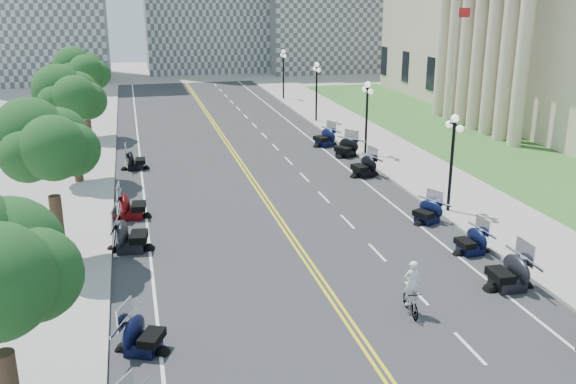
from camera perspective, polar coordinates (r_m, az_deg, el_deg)
ground at (r=27.28m, az=1.64°, el=-6.05°), size 160.00×160.00×0.00m
road at (r=36.40m, az=-2.55°, el=0.11°), size 16.00×90.00×0.01m
centerline_yellow_a at (r=36.38m, az=-2.74°, el=0.11°), size 0.12×90.00×0.00m
centerline_yellow_b at (r=36.42m, az=-2.37°, el=0.14°), size 0.12×90.00×0.00m
edge_line_north at (r=38.11m, az=6.92°, el=0.82°), size 0.12×90.00×0.00m
edge_line_south at (r=35.77m, az=-12.65°, el=-0.62°), size 0.12×90.00×0.00m
lane_dash_4 at (r=21.82m, az=15.85°, el=-13.19°), size 0.12×2.00×0.00m
lane_dash_5 at (r=24.91m, az=11.35°, el=-8.79°), size 0.12×2.00×0.00m
lane_dash_6 at (r=28.23m, az=7.94°, el=-5.34°), size 0.12×2.00×0.00m
lane_dash_7 at (r=31.71m, az=5.30°, el=-2.62°), size 0.12×2.00×0.00m
lane_dash_8 at (r=35.30m, az=3.19°, el=-0.45°), size 0.12×2.00×0.00m
lane_dash_9 at (r=38.97m, az=1.48°, el=1.32°), size 0.12×2.00×0.00m
lane_dash_10 at (r=42.69m, az=0.06°, el=2.79°), size 0.12×2.00×0.00m
lane_dash_11 at (r=46.47m, az=-1.13°, el=4.02°), size 0.12×2.00×0.00m
lane_dash_12 at (r=50.28m, az=-2.14°, el=5.06°), size 0.12×2.00×0.00m
lane_dash_13 at (r=54.11m, az=-3.02°, el=5.95°), size 0.12×2.00×0.00m
lane_dash_14 at (r=57.97m, az=-3.78°, el=6.72°), size 0.12×2.00×0.00m
lane_dash_15 at (r=61.85m, az=-4.44°, el=7.40°), size 0.12×2.00×0.00m
lane_dash_16 at (r=65.74m, az=-5.03°, el=7.99°), size 0.12×2.00×0.00m
lane_dash_17 at (r=69.64m, az=-5.56°, el=8.52°), size 0.12×2.00×0.00m
lane_dash_18 at (r=73.55m, az=-6.03°, el=8.99°), size 0.12×2.00×0.00m
lane_dash_19 at (r=77.48m, az=-6.45°, el=9.41°), size 0.12×2.00×0.00m
sidewalk_north at (r=39.69m, az=12.48°, el=1.30°), size 5.00×90.00×0.15m
sidewalk_south at (r=35.94m, az=-19.19°, el=-0.99°), size 5.00×90.00×0.15m
lawn at (r=49.75m, az=15.73°, el=4.31°), size 9.00×60.00×0.10m
street_lamp_2 at (r=33.05m, az=14.32°, el=2.44°), size 0.50×1.20×4.90m
street_lamp_3 at (r=43.70m, az=7.00°, el=6.49°), size 0.50×1.20×4.90m
street_lamp_4 at (r=54.91m, az=2.55°, el=8.87°), size 0.50×1.20×4.90m
street_lamp_5 at (r=66.39m, az=-0.41°, el=10.41°), size 0.50×1.20×4.90m
flagpole at (r=52.62m, az=14.53°, el=10.59°), size 1.10×0.20×10.00m
tree_2 at (r=26.98m, az=-20.45°, el=3.22°), size 4.80×4.80×9.20m
tree_3 at (r=38.69m, az=-18.68°, el=7.49°), size 4.80×4.80×9.20m
tree_4 at (r=50.54m, az=-17.73°, el=9.77°), size 4.80×4.80×9.20m
motorcycle_n_4 at (r=25.87m, az=19.03°, el=-6.61°), size 2.19×2.19×1.51m
motorcycle_n_5 at (r=28.77m, az=15.97°, el=-4.10°), size 1.92×1.92×1.27m
motorcycle_n_6 at (r=32.00m, az=12.28°, el=-1.61°), size 2.38×2.38×1.26m
motorcycle_n_8 at (r=39.28m, az=6.79°, el=2.41°), size 2.43×2.43×1.43m
motorcycle_n_9 at (r=43.86m, az=5.17°, el=4.06°), size 2.81×2.81×1.42m
motorcycle_n_10 at (r=46.73m, az=3.28°, el=4.96°), size 2.60×2.60×1.45m
motorcycle_s_4 at (r=21.04m, az=-12.82°, el=-12.12°), size 2.52×2.52×1.33m
motorcycle_s_6 at (r=28.74m, az=-13.85°, el=-3.62°), size 2.50×2.50×1.57m
motorcycle_s_7 at (r=32.78m, az=-13.74°, el=-1.05°), size 2.26×2.26×1.47m
motorcycle_s_9 at (r=41.67m, az=-13.42°, el=2.87°), size 1.97×1.97×1.35m
bicycle at (r=23.20m, az=10.86°, el=-9.54°), size 0.62×1.65×0.96m
cyclist_rider at (r=22.63m, az=11.05°, el=-6.56°), size 0.61×0.40×1.68m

